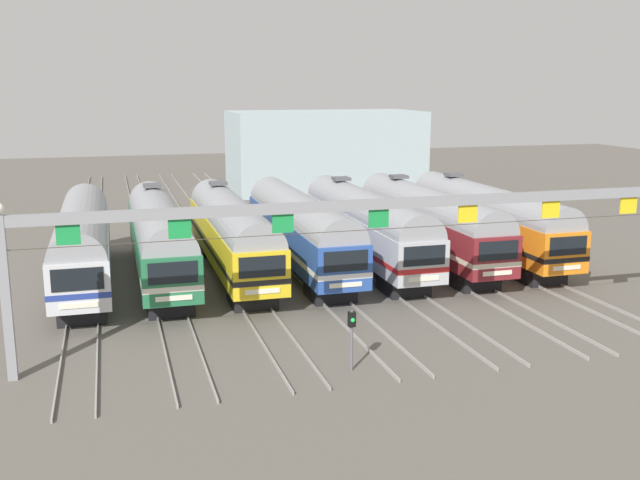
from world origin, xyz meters
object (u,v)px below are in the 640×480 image
(commuter_train_maroon, at_px, (428,221))
(commuter_train_orange, at_px, (487,218))
(commuter_train_yellow, at_px, (232,232))
(commuter_train_silver, at_px, (83,240))
(yard_signal_mast, at_px, (352,329))
(catenary_gantry, at_px, (379,223))
(commuter_train_stainless, at_px, (365,224))
(commuter_train_blue, at_px, (300,228))
(commuter_train_green, at_px, (159,235))

(commuter_train_maroon, height_order, commuter_train_orange, same)
(commuter_train_yellow, distance_m, commuter_train_orange, 16.89)
(commuter_train_silver, distance_m, yard_signal_mast, 19.43)
(catenary_gantry, bearing_deg, commuter_train_stainless, 72.63)
(catenary_gantry, bearing_deg, commuter_train_silver, 133.19)
(commuter_train_silver, relative_size, commuter_train_orange, 1.00)
(commuter_train_blue, bearing_deg, yard_signal_mast, -97.39)
(commuter_train_orange, relative_size, yard_signal_mast, 7.19)
(commuter_train_blue, bearing_deg, commuter_train_yellow, 179.94)
(commuter_train_yellow, xyz_separation_m, commuter_train_orange, (16.89, 0.00, 0.00))
(commuter_train_yellow, distance_m, catenary_gantry, 14.41)
(commuter_train_green, distance_m, catenary_gantry, 16.16)
(commuter_train_stainless, height_order, commuter_train_orange, same)
(commuter_train_silver, bearing_deg, commuter_train_yellow, 0.03)
(commuter_train_silver, distance_m, commuter_train_yellow, 8.45)
(commuter_train_maroon, relative_size, commuter_train_orange, 1.00)
(commuter_train_blue, xyz_separation_m, yard_signal_mast, (-2.11, -16.29, -0.92))
(catenary_gantry, bearing_deg, commuter_train_green, 122.03)
(commuter_train_green, height_order, yard_signal_mast, commuter_train_green)
(catenary_gantry, bearing_deg, commuter_train_orange, 46.82)
(commuter_train_green, relative_size, commuter_train_orange, 1.00)
(commuter_train_blue, xyz_separation_m, commuter_train_maroon, (8.45, 0.00, 0.00))
(commuter_train_green, bearing_deg, commuter_train_maroon, 0.00)
(commuter_train_maroon, xyz_separation_m, catenary_gantry, (-8.45, -13.50, 2.76))
(catenary_gantry, relative_size, yard_signal_mast, 12.18)
(commuter_train_orange, bearing_deg, catenary_gantry, -133.18)
(commuter_train_yellow, xyz_separation_m, yard_signal_mast, (2.11, -16.29, -0.93))
(commuter_train_silver, height_order, commuter_train_stainless, commuter_train_stainless)
(commuter_train_stainless, distance_m, commuter_train_maroon, 4.22)
(catenary_gantry, bearing_deg, commuter_train_blue, 90.00)
(commuter_train_silver, bearing_deg, commuter_train_blue, 0.00)
(commuter_train_blue, xyz_separation_m, commuter_train_orange, (12.67, 0.00, 0.00))
(commuter_train_yellow, bearing_deg, commuter_train_stainless, 0.00)
(commuter_train_stainless, bearing_deg, commuter_train_yellow, 180.00)
(catenary_gantry, distance_m, yard_signal_mast, 5.08)
(commuter_train_green, relative_size, commuter_train_maroon, 1.00)
(commuter_train_yellow, bearing_deg, yard_signal_mast, -82.62)
(commuter_train_stainless, bearing_deg, commuter_train_orange, 0.00)
(commuter_train_yellow, bearing_deg, commuter_train_blue, -0.06)
(commuter_train_blue, bearing_deg, commuter_train_green, 179.97)
(yard_signal_mast, bearing_deg, commuter_train_yellow, 97.38)
(commuter_train_blue, xyz_separation_m, catenary_gantry, (0.00, -13.49, 2.76))
(yard_signal_mast, bearing_deg, commuter_train_silver, 122.95)
(commuter_train_yellow, height_order, commuter_train_blue, commuter_train_yellow)
(commuter_train_green, xyz_separation_m, catenary_gantry, (8.45, -13.50, 2.76))
(commuter_train_silver, bearing_deg, commuter_train_orange, 0.01)
(commuter_train_blue, bearing_deg, catenary_gantry, -90.00)
(commuter_train_yellow, distance_m, commuter_train_stainless, 8.45)
(commuter_train_yellow, height_order, commuter_train_maroon, same)
(commuter_train_orange, height_order, yard_signal_mast, commuter_train_orange)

